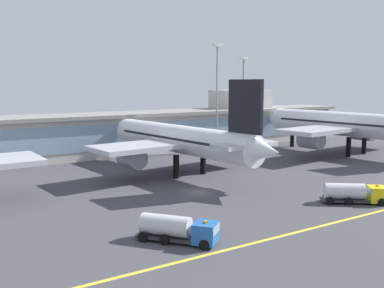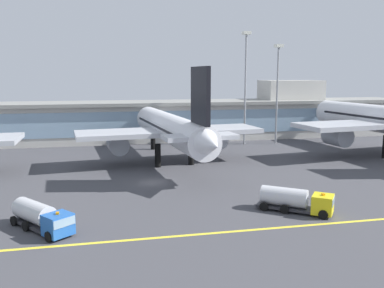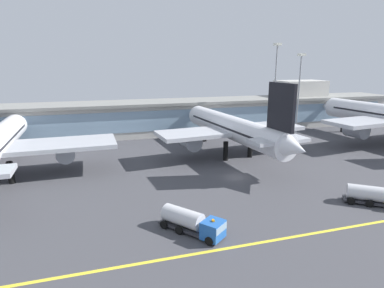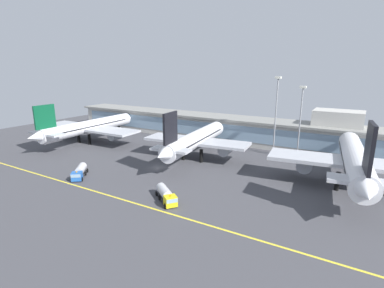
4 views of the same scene
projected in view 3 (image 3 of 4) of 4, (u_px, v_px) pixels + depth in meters
ground_plane at (236, 177)px, 61.13m from camera, size 204.97×204.97×0.00m
taxiway_centreline_stripe at (308, 234)px, 40.70m from camera, size 163.97×0.50×0.01m
terminal_building at (187, 115)px, 99.97m from camera, size 149.41×14.00×15.18m
airliner_near_right at (232, 128)px, 73.82m from camera, size 35.60×48.22×17.79m
fuel_tanker_truck at (193, 222)px, 40.72m from camera, size 7.54×8.58×2.90m
baggage_tug_near at (379, 196)px, 48.76m from camera, size 8.68×7.40×2.90m
apron_light_mast_west at (299, 82)px, 95.55m from camera, size 1.80×1.80×23.81m
apron_light_mast_centre at (276, 77)px, 93.19m from camera, size 1.80×1.80×26.62m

